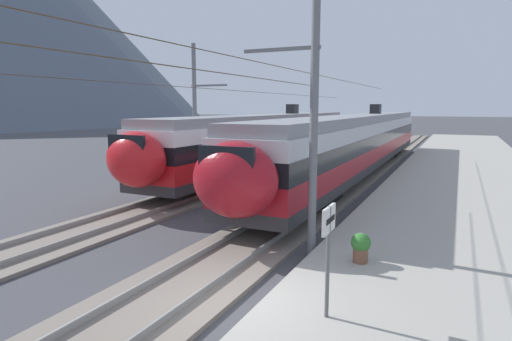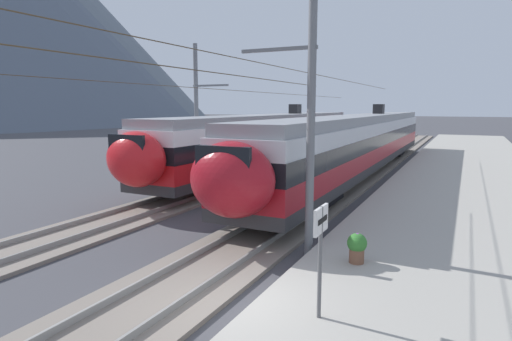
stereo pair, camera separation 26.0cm
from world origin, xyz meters
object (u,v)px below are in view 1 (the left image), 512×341
Objects in this scene: catenary_mast_mid at (309,116)px; catenary_mast_far_side at (197,112)px; train_near_platform at (358,141)px; train_far_track at (268,139)px; potted_plant_platform_edge at (361,245)px; platform_sign at (328,237)px.

catenary_mast_mid is 12.82m from catenary_mast_far_side.
train_near_platform and train_far_track have the same top height.
catenary_mast_far_side is 15.09m from potted_plant_platform_edge.
platform_sign is (-18.53, -9.51, -0.27)m from train_far_track.
train_far_track is 20.83m from platform_sign.
train_near_platform is 16.85m from potted_plant_platform_edge.
train_far_track is 34.96× the size of potted_plant_platform_edge.
catenary_mast_mid is at bearing -132.23° from catenary_mast_far_side.
catenary_mast_far_side is at bearing 47.77° from catenary_mast_mid.
platform_sign is 2.78× the size of potted_plant_platform_edge.
platform_sign is 3.41m from potted_plant_platform_edge.
train_far_track is at bearing 100.40° from train_near_platform.
catenary_mast_far_side reaches higher than train_far_track.
potted_plant_platform_edge is (-9.49, -11.27, -3.25)m from catenary_mast_far_side.
train_near_platform reaches higher than potted_plant_platform_edge.
train_far_track is 12.58× the size of platform_sign.
train_near_platform is at bearing 12.60° from potted_plant_platform_edge.
catenary_mast_mid is (-14.44, -7.70, 1.88)m from train_far_track.
catenary_mast_mid reaches higher than catenary_mast_far_side.
train_near_platform is at bearing 6.93° from catenary_mast_mid.
platform_sign is at bearing -156.12° from catenary_mast_mid.
catenary_mast_mid reaches higher than platform_sign.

